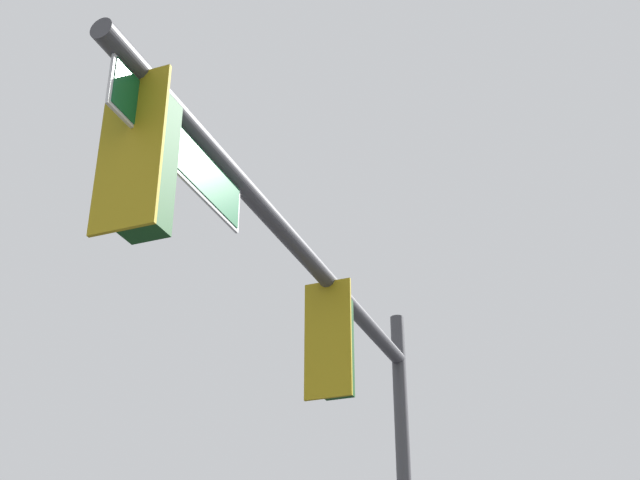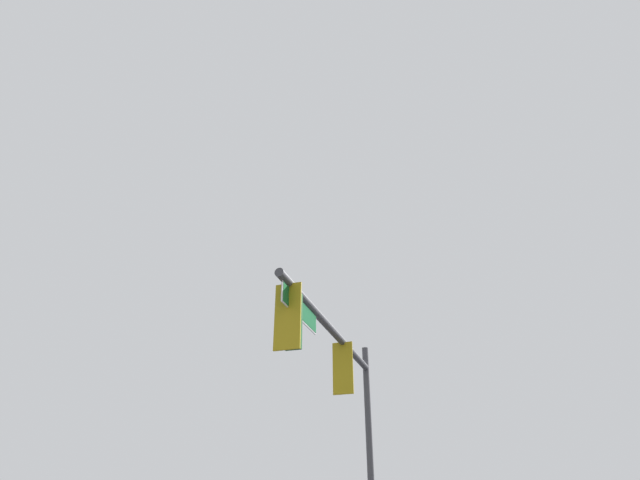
% 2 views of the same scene
% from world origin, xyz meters
% --- Properties ---
extents(signal_pole_near, '(6.91, 1.54, 6.48)m').
position_xyz_m(signal_pole_near, '(-3.13, -7.95, 4.89)').
color(signal_pole_near, '#47474C').
rests_on(signal_pole_near, ground_plane).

